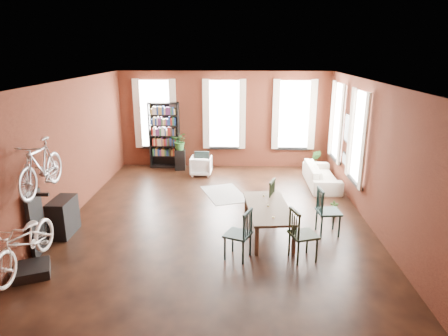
{
  "coord_description": "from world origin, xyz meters",
  "views": [
    {
      "loc": [
        0.51,
        -8.72,
        3.89
      ],
      "look_at": [
        0.14,
        0.6,
        1.09
      ],
      "focal_mm": 32.0,
      "sensor_mm": 36.0,
      "label": 1
    }
  ],
  "objects_px": {
    "cream_sofa": "(322,172)",
    "bicycle_floor": "(22,218)",
    "bike_trainer": "(32,270)",
    "dining_chair_a": "(238,234)",
    "bookshelf": "(164,135)",
    "console_table": "(63,217)",
    "dining_chair_b": "(263,200)",
    "dining_chair_c": "(304,234)",
    "dining_chair_d": "(329,212)",
    "dining_table": "(268,221)",
    "white_armchair": "(201,165)",
    "plant_stand": "(180,160)"
  },
  "relations": [
    {
      "from": "cream_sofa",
      "to": "bicycle_floor",
      "type": "relative_size",
      "value": 1.1
    },
    {
      "from": "bike_trainer",
      "to": "bicycle_floor",
      "type": "bearing_deg",
      "value": -98.21
    },
    {
      "from": "dining_chair_a",
      "to": "bookshelf",
      "type": "height_order",
      "value": "bookshelf"
    },
    {
      "from": "cream_sofa",
      "to": "console_table",
      "type": "relative_size",
      "value": 2.6
    },
    {
      "from": "bicycle_floor",
      "to": "bookshelf",
      "type": "bearing_deg",
      "value": 82.25
    },
    {
      "from": "dining_chair_b",
      "to": "dining_chair_c",
      "type": "xyz_separation_m",
      "value": [
        0.66,
        -1.82,
        0.01
      ]
    },
    {
      "from": "dining_chair_d",
      "to": "dining_chair_a",
      "type": "bearing_deg",
      "value": 114.5
    },
    {
      "from": "bookshelf",
      "to": "dining_chair_c",
      "type": "bearing_deg",
      "value": -58.43
    },
    {
      "from": "dining_table",
      "to": "white_armchair",
      "type": "relative_size",
      "value": 2.87
    },
    {
      "from": "bicycle_floor",
      "to": "plant_stand",
      "type": "bearing_deg",
      "value": 77.33
    },
    {
      "from": "dining_table",
      "to": "dining_chair_b",
      "type": "bearing_deg",
      "value": 87.99
    },
    {
      "from": "dining_chair_a",
      "to": "bookshelf",
      "type": "relative_size",
      "value": 0.45
    },
    {
      "from": "white_armchair",
      "to": "cream_sofa",
      "type": "xyz_separation_m",
      "value": [
        3.65,
        -0.86,
        0.07
      ]
    },
    {
      "from": "console_table",
      "to": "plant_stand",
      "type": "xyz_separation_m",
      "value": [
        1.83,
        4.92,
        -0.06
      ]
    },
    {
      "from": "dining_chair_c",
      "to": "dining_table",
      "type": "bearing_deg",
      "value": 12.5
    },
    {
      "from": "plant_stand",
      "to": "dining_chair_d",
      "type": "bearing_deg",
      "value": -50.17
    },
    {
      "from": "dining_table",
      "to": "white_armchair",
      "type": "bearing_deg",
      "value": 107.69
    },
    {
      "from": "cream_sofa",
      "to": "dining_chair_a",
      "type": "bearing_deg",
      "value": 150.87
    },
    {
      "from": "cream_sofa",
      "to": "console_table",
      "type": "xyz_separation_m",
      "value": [
        -6.23,
        -3.5,
        -0.01
      ]
    },
    {
      "from": "dining_chair_b",
      "to": "plant_stand",
      "type": "xyz_separation_m",
      "value": [
        -2.54,
        4.0,
        -0.16
      ]
    },
    {
      "from": "dining_table",
      "to": "dining_chair_a",
      "type": "height_order",
      "value": "dining_chair_a"
    },
    {
      "from": "dining_chair_c",
      "to": "cream_sofa",
      "type": "distance_m",
      "value": 4.56
    },
    {
      "from": "white_armchair",
      "to": "console_table",
      "type": "height_order",
      "value": "console_table"
    },
    {
      "from": "dining_chair_a",
      "to": "bike_trainer",
      "type": "height_order",
      "value": "dining_chair_a"
    },
    {
      "from": "white_armchair",
      "to": "bike_trainer",
      "type": "distance_m",
      "value": 6.51
    },
    {
      "from": "dining_chair_a",
      "to": "bookshelf",
      "type": "bearing_deg",
      "value": -134.92
    },
    {
      "from": "console_table",
      "to": "plant_stand",
      "type": "relative_size",
      "value": 1.18
    },
    {
      "from": "plant_stand",
      "to": "dining_table",
      "type": "bearing_deg",
      "value": -61.55
    },
    {
      "from": "dining_table",
      "to": "dining_chair_d",
      "type": "relative_size",
      "value": 1.85
    },
    {
      "from": "dining_table",
      "to": "dining_chair_a",
      "type": "xyz_separation_m",
      "value": [
        -0.64,
        -1.03,
        0.17
      ]
    },
    {
      "from": "dining_chair_c",
      "to": "cream_sofa",
      "type": "height_order",
      "value": "dining_chair_c"
    },
    {
      "from": "dining_chair_d",
      "to": "white_armchair",
      "type": "xyz_separation_m",
      "value": [
        -3.15,
        4.12,
        -0.18
      ]
    },
    {
      "from": "bicycle_floor",
      "to": "dining_chair_b",
      "type": "bearing_deg",
      "value": 33.57
    },
    {
      "from": "dining_table",
      "to": "bike_trainer",
      "type": "bearing_deg",
      "value": -163.28
    },
    {
      "from": "dining_chair_b",
      "to": "cream_sofa",
      "type": "bearing_deg",
      "value": 163.37
    },
    {
      "from": "bookshelf",
      "to": "bike_trainer",
      "type": "relative_size",
      "value": 3.61
    },
    {
      "from": "bookshelf",
      "to": "white_armchair",
      "type": "height_order",
      "value": "bookshelf"
    },
    {
      "from": "dining_table",
      "to": "dining_chair_b",
      "type": "relative_size",
      "value": 1.92
    },
    {
      "from": "dining_table",
      "to": "dining_chair_c",
      "type": "xyz_separation_m",
      "value": [
        0.6,
        -1.02,
        0.19
      ]
    },
    {
      "from": "dining_chair_d",
      "to": "plant_stand",
      "type": "distance_m",
      "value": 6.1
    },
    {
      "from": "bike_trainer",
      "to": "dining_chair_d",
      "type": "bearing_deg",
      "value": 18.65
    },
    {
      "from": "dining_chair_d",
      "to": "console_table",
      "type": "xyz_separation_m",
      "value": [
        -5.73,
        -0.24,
        -0.12
      ]
    },
    {
      "from": "dining_chair_a",
      "to": "console_table",
      "type": "bearing_deg",
      "value": -80.55
    },
    {
      "from": "bookshelf",
      "to": "dining_chair_a",
      "type": "bearing_deg",
      "value": -67.69
    },
    {
      "from": "dining_table",
      "to": "bookshelf",
      "type": "bearing_deg",
      "value": 115.94
    },
    {
      "from": "white_armchair",
      "to": "bike_trainer",
      "type": "relative_size",
      "value": 1.09
    },
    {
      "from": "dining_table",
      "to": "plant_stand",
      "type": "distance_m",
      "value": 5.45
    },
    {
      "from": "dining_chair_b",
      "to": "bookshelf",
      "type": "xyz_separation_m",
      "value": [
        -3.09,
        4.28,
        0.6
      ]
    },
    {
      "from": "dining_chair_a",
      "to": "dining_chair_d",
      "type": "bearing_deg",
      "value": 142.89
    },
    {
      "from": "bookshelf",
      "to": "white_armchair",
      "type": "relative_size",
      "value": 3.3
    }
  ]
}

